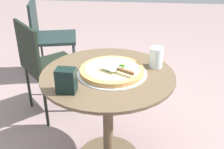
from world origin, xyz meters
TOP-DOWN VIEW (x-y plane):
  - patio_table at (0.00, 0.00)m, footprint 0.81×0.81m
  - pizza_on_tray at (-0.01, 0.03)m, footprint 0.42×0.42m
  - pizza_server at (0.05, 0.07)m, footprint 0.15×0.20m
  - drinking_cup at (-0.12, 0.29)m, footprint 0.08×0.08m
  - napkin_dispenser at (0.23, -0.19)m, footprint 0.08×0.10m
  - patio_chair_near at (-0.52, -0.59)m, footprint 0.59×0.59m
  - patio_chair_far at (-1.23, -0.78)m, footprint 0.52×0.52m

SIDE VIEW (x-z plane):
  - patio_chair_near at x=-0.52m, z-range 0.08..0.90m
  - patio_table at x=0.00m, z-range 0.15..0.83m
  - patio_chair_far at x=-1.23m, z-range 0.08..0.91m
  - pizza_on_tray at x=-0.01m, z-range 0.67..0.72m
  - pizza_server at x=0.05m, z-range 0.73..0.75m
  - drinking_cup at x=-0.12m, z-range 0.68..0.81m
  - napkin_dispenser at x=0.23m, z-range 0.68..0.81m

